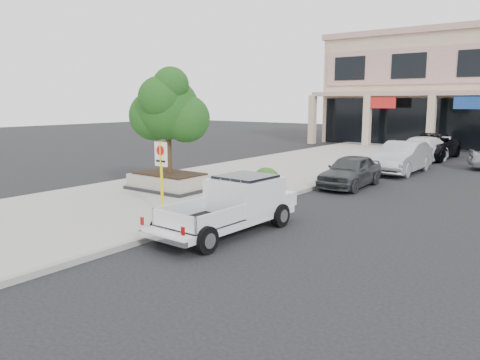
# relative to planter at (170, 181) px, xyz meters

# --- Properties ---
(ground) EXTENTS (120.00, 120.00, 0.00)m
(ground) POSITION_rel_planter_xyz_m (5.91, -3.60, -0.48)
(ground) COLOR black
(ground) RESTS_ON ground
(sidewalk) EXTENTS (8.00, 52.00, 0.15)m
(sidewalk) POSITION_rel_planter_xyz_m (0.41, 2.40, -0.40)
(sidewalk) COLOR gray
(sidewalk) RESTS_ON ground
(curb) EXTENTS (0.20, 52.00, 0.15)m
(curb) POSITION_rel_planter_xyz_m (4.36, 2.40, -0.40)
(curb) COLOR gray
(curb) RESTS_ON ground
(planter) EXTENTS (3.20, 2.20, 0.68)m
(planter) POSITION_rel_planter_xyz_m (0.00, 0.00, 0.00)
(planter) COLOR black
(planter) RESTS_ON sidewalk
(planter_tree) EXTENTS (2.90, 2.55, 4.00)m
(planter_tree) POSITION_rel_planter_xyz_m (0.13, 0.15, 2.94)
(planter_tree) COLOR black
(planter_tree) RESTS_ON planter
(no_parking_sign) EXTENTS (0.55, 0.09, 2.30)m
(no_parking_sign) POSITION_rel_planter_xyz_m (2.71, -3.01, 1.16)
(no_parking_sign) COLOR yellow
(no_parking_sign) RESTS_ON sidewalk
(hedge) EXTENTS (1.10, 0.99, 0.93)m
(hedge) POSITION_rel_planter_xyz_m (3.32, 2.14, 0.14)
(hedge) COLOR #154C18
(hedge) RESTS_ON sidewalk
(pickup_truck) EXTENTS (2.03, 5.06, 1.57)m
(pickup_truck) POSITION_rel_planter_xyz_m (5.56, -3.29, 0.31)
(pickup_truck) COLOR silver
(pickup_truck) RESTS_ON ground
(curb_car_a) EXTENTS (1.75, 4.16, 1.41)m
(curb_car_a) POSITION_rel_planter_xyz_m (5.37, 5.68, 0.23)
(curb_car_a) COLOR #313536
(curb_car_a) RESTS_ON ground
(curb_car_b) EXTENTS (1.81, 4.99, 1.64)m
(curb_car_b) POSITION_rel_planter_xyz_m (5.84, 11.07, 0.34)
(curb_car_b) COLOR #B0B2B8
(curb_car_b) RESTS_ON ground
(curb_car_c) EXTENTS (2.68, 5.50, 1.54)m
(curb_car_c) POSITION_rel_planter_xyz_m (5.33, 16.00, 0.30)
(curb_car_c) COLOR silver
(curb_car_c) RESTS_ON ground
(curb_car_d) EXTENTS (2.91, 6.04, 1.66)m
(curb_car_d) POSITION_rel_planter_xyz_m (5.24, 18.21, 0.36)
(curb_car_d) COLOR black
(curb_car_d) RESTS_ON ground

